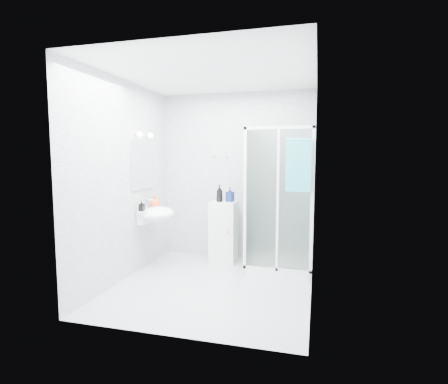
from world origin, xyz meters
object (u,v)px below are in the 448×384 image
(shower_enclosure, at_px, (274,240))
(soap_dispenser_orange, at_px, (154,202))
(storage_cabinet, at_px, (224,232))
(shampoo_bottle_b, at_px, (230,194))
(wall_basin, at_px, (156,214))
(shampoo_bottle_a, at_px, (219,193))
(hand_towel, at_px, (298,164))
(soap_dispenser_black, at_px, (142,206))

(shower_enclosure, height_order, soap_dispenser_orange, shower_enclosure)
(storage_cabinet, distance_m, shampoo_bottle_b, 0.58)
(soap_dispenser_orange, bearing_deg, shower_enclosure, 5.26)
(wall_basin, distance_m, shampoo_bottle_a, 0.99)
(shampoo_bottle_a, bearing_deg, hand_towel, -27.18)
(hand_towel, bearing_deg, shampoo_bottle_a, 152.82)
(shower_enclosure, distance_m, storage_cabinet, 0.84)
(hand_towel, xyz_separation_m, shampoo_bottle_b, (-1.05, 0.69, -0.48))
(soap_dispenser_black, bearing_deg, shampoo_bottle_a, 37.89)
(shampoo_bottle_b, relative_size, soap_dispenser_black, 1.52)
(shampoo_bottle_a, xyz_separation_m, soap_dispenser_orange, (-0.90, -0.37, -0.11))
(wall_basin, bearing_deg, shower_enclosure, 10.81)
(shower_enclosure, xyz_separation_m, wall_basin, (-1.66, -0.32, 0.35))
(storage_cabinet, distance_m, soap_dispenser_black, 1.32)
(soap_dispenser_orange, bearing_deg, shampoo_bottle_a, 22.56)
(soap_dispenser_black, bearing_deg, hand_towel, 2.84)
(shampoo_bottle_a, bearing_deg, storage_cabinet, 27.34)
(wall_basin, relative_size, shampoo_bottle_b, 2.53)
(storage_cabinet, bearing_deg, soap_dispenser_orange, -158.22)
(shower_enclosure, distance_m, soap_dispenser_orange, 1.83)
(wall_basin, distance_m, storage_cabinet, 1.07)
(shower_enclosure, distance_m, soap_dispenser_black, 1.91)
(hand_towel, relative_size, soap_dispenser_black, 4.54)
(shampoo_bottle_b, xyz_separation_m, soap_dispenser_orange, (-1.04, -0.45, -0.09))
(wall_basin, relative_size, storage_cabinet, 0.60)
(shower_enclosure, distance_m, hand_towel, 1.20)
(shampoo_bottle_b, height_order, soap_dispenser_orange, shampoo_bottle_b)
(storage_cabinet, xyz_separation_m, soap_dispenser_black, (-0.98, -0.75, 0.47))
(storage_cabinet, xyz_separation_m, hand_towel, (1.14, -0.64, 1.06))
(storage_cabinet, bearing_deg, shower_enclosure, -17.73)
(soap_dispenser_orange, bearing_deg, hand_towel, -6.54)
(shower_enclosure, xyz_separation_m, shampoo_bottle_a, (-0.86, 0.21, 0.61))
(storage_cabinet, distance_m, shampoo_bottle_a, 0.60)
(shower_enclosure, height_order, hand_towel, shower_enclosure)
(storage_cabinet, bearing_deg, shampoo_bottle_b, 25.04)
(soap_dispenser_orange, bearing_deg, soap_dispenser_black, -94.13)
(soap_dispenser_black, bearing_deg, storage_cabinet, 37.35)
(shampoo_bottle_b, distance_m, soap_dispenser_black, 1.33)
(shower_enclosure, bearing_deg, shampoo_bottle_b, 158.24)
(storage_cabinet, relative_size, soap_dispenser_black, 6.36)
(soap_dispenser_orange, distance_m, soap_dispenser_black, 0.35)
(soap_dispenser_orange, relative_size, soap_dispenser_black, 1.24)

